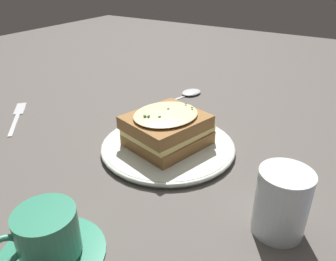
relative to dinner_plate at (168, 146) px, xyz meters
The scene contains 7 objects.
ground_plane 0.04m from the dinner_plate, 138.96° to the left, with size 2.40×2.40×0.00m, color #514C47.
dinner_plate is the anchor object (origin of this frame).
sandwich 0.04m from the dinner_plate, 105.76° to the right, with size 0.15×0.17×0.07m.
teacup_with_saucer 0.29m from the dinner_plate, 87.32° to the right, with size 0.13×0.13×0.07m.
water_glass 0.26m from the dinner_plate, 22.85° to the right, with size 0.07×0.07×0.09m, color silver.
fork 0.39m from the dinner_plate, behind, with size 0.14×0.14×0.00m.
spoon 0.29m from the dinner_plate, 111.05° to the left, with size 0.07×0.17×0.01m.
Camera 1 is at (0.31, -0.48, 0.32)m, focal length 35.00 mm.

